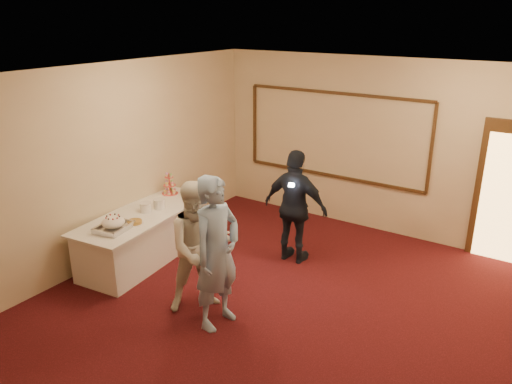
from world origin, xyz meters
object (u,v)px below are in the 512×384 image
woman (199,247)px  guest (295,207)px  pavlova_tray (114,224)px  tart (134,222)px  buffet_table (146,235)px  cupcake_stand (170,186)px  plate_stack_a (146,207)px  plate_stack_b (159,204)px  man (217,253)px

woman → guest: 1.86m
pavlova_tray → tart: (0.09, 0.31, -0.06)m
buffet_table → cupcake_stand: size_ratio=6.28×
buffet_table → guest: guest is taller
pavlova_tray → plate_stack_a: (-0.11, 0.73, -0.01)m
buffet_table → plate_stack_a: (0.02, 0.03, 0.46)m
plate_stack_a → guest: 2.29m
plate_stack_a → pavlova_tray: bearing=-81.6°
tart → cupcake_stand: bearing=110.1°
buffet_table → plate_stack_b: bearing=69.7°
tart → man: man is taller
plate_stack_b → guest: (1.89, 0.97, 0.04)m
pavlova_tray → plate_stack_a: bearing=98.4°
tart → woman: woman is taller
man → pavlova_tray: bearing=92.6°
plate_stack_b → plate_stack_a: bearing=-108.5°
pavlova_tray → plate_stack_a: 0.74m
plate_stack_b → tart: plate_stack_b is taller
buffet_table → man: 2.24m
plate_stack_a → plate_stack_b: (0.07, 0.22, 0.00)m
pavlova_tray → plate_stack_b: (-0.03, 0.95, -0.01)m
woman → guest: (0.38, 1.82, 0.02)m
man → woman: bearing=72.2°
buffet_table → tart: 0.61m
cupcake_stand → plate_stack_b: size_ratio=2.11×
plate_stack_a → guest: guest is taller
woman → guest: size_ratio=0.98×
tart → guest: bearing=42.4°
man → guest: (-0.04, 1.99, -0.08)m
tart → woman: size_ratio=0.15×
pavlova_tray → tart: 0.32m
plate_stack_b → woman: bearing=-29.5°
cupcake_stand → tart: (0.45, -1.24, -0.12)m
buffet_table → cupcake_stand: 1.02m
cupcake_stand → woman: woman is taller
buffet_table → woman: woman is taller
buffet_table → guest: (1.98, 1.22, 0.50)m
buffet_table → plate_stack_b: (0.09, 0.25, 0.46)m
guest → cupcake_stand: bearing=8.2°
cupcake_stand → pavlova_tray: bearing=-76.7°
man → buffet_table: bearing=73.8°
woman → buffet_table: bearing=105.8°
man → tart: bearing=82.9°
pavlova_tray → woman: bearing=4.0°
plate_stack_a → woman: woman is taller
buffet_table → plate_stack_b: plate_stack_b is taller
buffet_table → tart: size_ratio=9.84×
plate_stack_b → tart: 0.66m
plate_stack_b → man: man is taller
guest → plate_stack_a: bearing=30.0°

